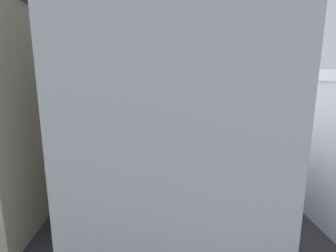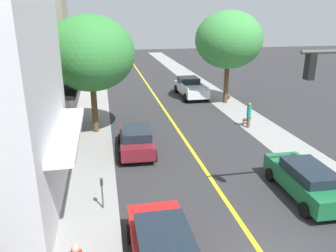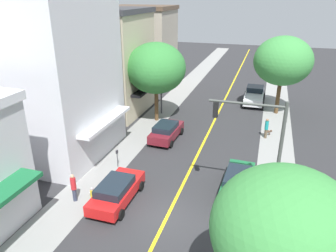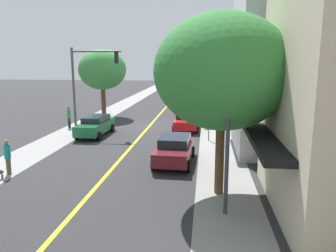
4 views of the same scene
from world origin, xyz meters
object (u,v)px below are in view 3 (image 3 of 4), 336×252
Objects in this scene: street_tree_left_near at (285,230)px; pedestrian_red_shirt at (74,187)px; street_lamp at (161,81)px; small_dog at (268,132)px; red_sedan_left_curb at (117,191)px; green_sedan_right_curb at (238,182)px; pedestrian_green_shirt at (294,213)px; traffic_light_mast at (259,140)px; pedestrian_teal_shirt at (266,128)px; street_tree_right_corner at (283,61)px; parking_meter at (117,156)px; fire_hydrant at (92,193)px; street_tree_left_far at (156,68)px; white_pickup_truck at (254,95)px; maroon_sedan_left_curb at (166,131)px.

street_tree_left_near is 13.37m from pedestrian_red_shirt.
street_lamp is 11.84m from small_dog.
street_lamp is at bearing 8.63° from red_sedan_left_curb.
green_sedan_right_curb is 2.56× the size of pedestrian_green_shirt.
pedestrian_green_shirt is (2.25, -1.24, -3.53)m from traffic_light_mast.
green_sedan_right_curb is (-1.02, 1.36, -3.73)m from traffic_light_mast.
traffic_light_mast is at bearing 58.85° from pedestrian_green_shirt.
street_tree_left_near is at bearing -26.38° from pedestrian_red_shirt.
street_tree_right_corner is at bearing -102.36° from pedestrian_teal_shirt.
street_tree_right_corner is at bearing 0.38° from pedestrian_green_shirt.
green_sedan_right_curb is 10.25m from small_dog.
street_tree_left_near reaches higher than street_lamp.
green_sedan_right_curb is at bearing -53.39° from street_lamp.
pedestrian_green_shirt is at bearing -15.41° from parking_meter.
fire_hydrant is at bearing 46.22° from pedestrian_teal_shirt.
white_pickup_truck is (9.09, 8.82, -4.45)m from street_tree_left_far.
maroon_sedan_left_curb is at bearing 79.52° from fire_hydrant.
street_lamp is at bearing 125.90° from white_pickup_truck.
pedestrian_teal_shirt is at bearing 51.37° from fire_hydrant.
maroon_sedan_left_curb reaches higher than green_sedan_right_curb.
green_sedan_right_curb is at bearing -98.26° from street_tree_right_corner.
street_tree_right_corner reaches higher than street_tree_left_far.
traffic_light_mast is at bearing 98.39° from street_tree_left_near.
pedestrian_green_shirt is at bearing 3.34° from pedestrian_red_shirt.
pedestrian_red_shirt is (-11.93, -20.38, -4.63)m from street_tree_right_corner.
pedestrian_red_shirt is (-0.12, -16.61, -2.53)m from street_lamp.
red_sedan_left_curb is at bearing 91.27° from pedestrian_green_shirt.
pedestrian_green_shirt is (10.26, 0.64, 0.23)m from red_sedan_left_curb.
traffic_light_mast is (9.89, -2.10, 3.65)m from parking_meter.
street_tree_left_far is at bearing 9.19° from red_sedan_left_curb.
street_tree_right_corner reaches higher than street_tree_left_near.
parking_meter is at bearing 72.32° from pedestrian_green_shirt.
white_pickup_truck is (-2.54, 3.00, -4.74)m from street_tree_right_corner.
street_lamp is 20.03m from pedestrian_green_shirt.
pedestrian_teal_shirt is 12.12m from pedestrian_green_shirt.
red_sedan_left_curb reaches higher than small_dog.
red_sedan_left_curb is at bearing -64.75° from parking_meter.
pedestrian_green_shirt is (10.13, -9.01, 0.21)m from maroon_sedan_left_curb.
small_dog is at bearing 52.37° from fire_hydrant.
street_tree_right_corner is 14.48m from maroon_sedan_left_curb.
white_pickup_truck is 9.55m from small_dog.
fire_hydrant is at bearing 91.22° from pedestrian_green_shirt.
maroon_sedan_left_curb is at bearing -132.66° from street_tree_right_corner.
street_tree_left_far is 4.18× the size of pedestrian_green_shirt.
pedestrian_teal_shirt is at bearing -68.08° from maroon_sedan_left_curb.
traffic_light_mast is 3.72× the size of pedestrian_teal_shirt.
parking_meter is 0.29× the size of red_sedan_left_curb.
white_pickup_truck is at bearing 94.64° from street_tree_left_near.
street_tree_left_near is 3.75× the size of pedestrian_green_shirt.
pedestrian_red_shirt reaches higher than green_sedan_right_curb.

